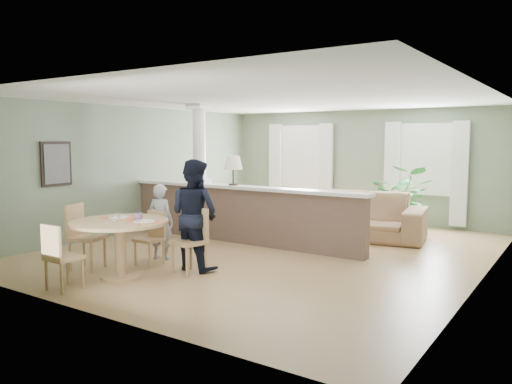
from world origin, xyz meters
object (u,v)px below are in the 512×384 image
Objects in this scene: chair_near at (59,254)px; child_person at (161,222)px; chair_far_boy at (152,235)px; chair_far_man at (193,237)px; dining_table at (121,232)px; chair_side at (82,233)px; houseplant at (404,198)px; sofa at (344,214)px; man_person at (194,215)px.

child_person is at bearing -86.37° from chair_near.
chair_far_boy is 0.87m from chair_far_man.
chair_far_man is at bearing 152.34° from child_person.
chair_side is (-0.91, 0.03, -0.11)m from dining_table.
chair_far_boy is at bearing -115.72° from houseplant.
chair_far_boy is (-1.62, -3.81, 0.00)m from sofa.
chair_far_man is at bearing 123.75° from man_person.
chair_side reaches higher than chair_far_boy.
chair_side reaches higher than sofa.
sofa is 4.85m from dining_table.
dining_table is 1.06m from chair_far_man.
dining_table is 0.91m from chair_side.
chair_side reaches higher than dining_table.
chair_far_man is at bearing 51.37° from dining_table.
child_person is at bearing -10.49° from man_person.
houseplant is 1.49× the size of chair_far_man.
dining_table is (-2.24, -5.91, -0.06)m from houseplant.
houseplant reaches higher than chair_far_boy.
sofa is at bearing -45.47° from chair_side.
sofa is 4.14m from chair_far_boy.
child_person is 0.92m from man_person.
houseplant is 6.67m from chair_side.
sofa is 5.16m from chair_side.
chair_far_boy is (-2.45, -5.09, -0.26)m from houseplant.
houseplant is 5.42m from child_person.
chair_side is (-1.56, -0.79, 0.02)m from chair_far_man.
chair_far_man reaches higher than sofa.
chair_near is (-0.85, -1.69, -0.04)m from chair_far_man.
chair_far_boy is 0.67× the size of child_person.
chair_far_boy is at bearing 11.96° from man_person.
child_person reaches higher than sofa.
child_person is at bearing -45.92° from chair_side.
houseplant is 1.15× the size of child_person.
sofa is 2.20× the size of houseplant.
sofa is 5.74m from chair_near.
chair_far_boy is 0.50× the size of man_person.
dining_table is at bearing -110.58° from chair_side.
man_person reaches higher than sofa.
houseplant reaches higher than chair_far_man.
man_person reaches higher than chair_side.
dining_table is 1.63× the size of chair_far_boy.
houseplant reaches higher than sofa.
houseplant is at bearing 63.17° from chair_far_boy.
chair_far_boy is 1.70m from chair_near.
man_person is at bearing 10.40° from chair_far_boy.
man_person is at bearing 159.90° from child_person.
man_person is at bearing -112.90° from sofa.
chair_near is at bearing -109.75° from houseplant.
dining_table is at bearing 96.97° from child_person.
sofa is at bearing -125.69° from child_person.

